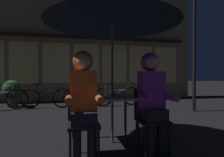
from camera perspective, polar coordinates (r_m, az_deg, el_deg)
ground_plane at (r=3.04m, az=0.09°, el=-19.63°), size 60.00×60.00×0.00m
cafe_table at (r=2.88m, az=0.09°, el=-7.65°), size 0.72×0.72×0.74m
patio_umbrella at (r=3.02m, az=0.09°, el=20.07°), size 2.10×2.10×2.31m
lantern at (r=2.83m, az=-1.20°, el=-3.27°), size 0.11×0.11×0.23m
chair_left at (r=2.48m, az=-9.11°, el=-12.53°), size 0.40×0.40×0.87m
chair_right at (r=2.71m, az=12.00°, el=-11.39°), size 0.40×0.40×0.87m
person_left_hooded at (r=2.37m, az=-9.05°, el=-4.43°), size 0.45×0.56×1.40m
person_right_hooded at (r=2.61m, az=12.54°, el=-3.95°), size 0.45×0.56×1.40m
shopfront_building at (r=8.45m, az=-8.30°, el=14.68°), size 10.00×0.93×6.20m
street_lamp at (r=6.17m, az=24.66°, el=16.27°), size 0.32×0.32×3.88m
bicycle_second at (r=6.34m, az=-20.12°, el=-5.71°), size 1.68×0.21×0.84m
bicycle_third at (r=6.30m, az=-7.97°, el=-5.71°), size 1.66×0.34×0.84m
bicycle_fourth at (r=6.49m, az=1.88°, el=-5.51°), size 1.68×0.12×0.84m
book at (r=3.02m, az=-0.73°, el=-5.08°), size 0.22×0.17×0.02m
potted_plant at (r=7.13m, az=-29.14°, el=-3.46°), size 0.60×0.60×0.92m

